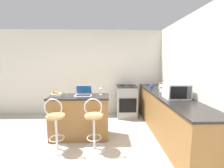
# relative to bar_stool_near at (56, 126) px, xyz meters

# --- Properties ---
(ground_plane) EXTENTS (20.00, 20.00, 0.00)m
(ground_plane) POSITION_rel_bar_stool_near_xyz_m (0.71, -0.43, -0.48)
(ground_plane) COLOR #ADA393
(wall_back) EXTENTS (12.00, 0.06, 2.60)m
(wall_back) POSITION_rel_bar_stool_near_xyz_m (0.71, 2.11, 0.82)
(wall_back) COLOR silver
(wall_back) RESTS_ON ground_plane
(wall_right) EXTENTS (0.06, 12.00, 2.60)m
(wall_right) POSITION_rel_bar_stool_near_xyz_m (2.65, -0.43, 0.82)
(wall_right) COLOR silver
(wall_right) RESTS_ON ground_plane
(breakfast_bar) EXTENTS (1.26, 0.53, 0.93)m
(breakfast_bar) POSITION_rel_bar_stool_near_xyz_m (0.35, 0.50, -0.01)
(breakfast_bar) COLOR olive
(breakfast_bar) RESTS_ON ground_plane
(counter_right) EXTENTS (0.65, 3.03, 0.93)m
(counter_right) POSITION_rel_bar_stool_near_xyz_m (2.31, 0.58, -0.01)
(counter_right) COLOR olive
(counter_right) RESTS_ON ground_plane
(bar_stool_near) EXTENTS (0.40, 0.40, 1.02)m
(bar_stool_near) POSITION_rel_bar_stool_near_xyz_m (0.00, 0.00, 0.00)
(bar_stool_near) COLOR silver
(bar_stool_near) RESTS_ON ground_plane
(bar_stool_far) EXTENTS (0.40, 0.40, 1.02)m
(bar_stool_far) POSITION_rel_bar_stool_near_xyz_m (0.70, 0.00, 0.00)
(bar_stool_far) COLOR silver
(bar_stool_far) RESTS_ON ground_plane
(laptop) EXTENTS (0.36, 0.26, 0.21)m
(laptop) POSITION_rel_bar_stool_near_xyz_m (0.44, 0.55, 0.51)
(laptop) COLOR silver
(laptop) RESTS_ON breakfast_bar
(microwave) EXTENTS (0.45, 0.34, 0.30)m
(microwave) POSITION_rel_bar_stool_near_xyz_m (2.31, 0.22, 0.60)
(microwave) COLOR white
(microwave) RESTS_ON counter_right
(toaster) EXTENTS (0.20, 0.25, 0.18)m
(toaster) POSITION_rel_bar_stool_near_xyz_m (2.30, 0.75, 0.54)
(toaster) COLOR silver
(toaster) RESTS_ON counter_right
(stove_range) EXTENTS (0.58, 0.61, 0.94)m
(stove_range) POSITION_rel_bar_stool_near_xyz_m (1.53, 1.76, -0.01)
(stove_range) COLOR #9EA3A8
(stove_range) RESTS_ON ground_plane
(storage_jar) EXTENTS (0.12, 0.12, 0.17)m
(storage_jar) POSITION_rel_bar_stool_near_xyz_m (2.38, 1.28, 0.54)
(storage_jar) COLOR silver
(storage_jar) RESTS_ON counter_right
(mug_blue) EXTENTS (0.09, 0.07, 0.10)m
(mug_blue) POSITION_rel_bar_stool_near_xyz_m (2.14, 1.33, 0.50)
(mug_blue) COLOR #2D51AD
(mug_blue) RESTS_ON counter_right
(wine_glass_tall) EXTENTS (0.07, 0.07, 0.15)m
(wine_glass_tall) POSITION_rel_bar_stool_near_xyz_m (0.80, 0.61, 0.56)
(wine_glass_tall) COLOR silver
(wine_glass_tall) RESTS_ON breakfast_bar
(fruit_bowl) EXTENTS (0.21, 0.21, 0.11)m
(fruit_bowl) POSITION_rel_bar_stool_near_xyz_m (-0.13, 0.50, 0.49)
(fruit_bowl) COLOR silver
(fruit_bowl) RESTS_ON breakfast_bar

